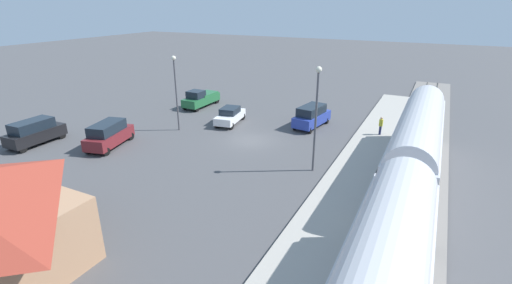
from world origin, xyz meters
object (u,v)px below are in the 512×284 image
(suv_blue, at_px, (312,116))
(light_pole_near_platform, at_px, (316,108))
(suv_maroon, at_px, (109,134))
(pickup_green, at_px, (201,98))
(sedan_white, at_px, (230,115))
(pedestrian_on_platform, at_px, (381,125))
(suv_black, at_px, (34,132))
(light_pole_lot_center, at_px, (176,84))

(suv_blue, distance_m, light_pole_near_platform, 11.10)
(suv_blue, relative_size, light_pole_near_platform, 0.66)
(suv_blue, bearing_deg, light_pole_near_platform, 109.31)
(suv_blue, xyz_separation_m, light_pole_near_platform, (-3.45, 9.86, 3.77))
(suv_blue, height_order, suv_maroon, same)
(pickup_green, distance_m, suv_maroon, 14.54)
(sedan_white, bearing_deg, suv_blue, -160.42)
(pedestrian_on_platform, bearing_deg, sedan_white, 10.24)
(suv_black, relative_size, light_pole_lot_center, 0.68)
(pedestrian_on_platform, relative_size, light_pole_lot_center, 0.23)
(light_pole_lot_center, bearing_deg, sedan_white, -130.72)
(sedan_white, bearing_deg, light_pole_lot_center, 49.28)
(suv_maroon, bearing_deg, light_pole_lot_center, -112.48)
(pedestrian_on_platform, height_order, sedan_white, pedestrian_on_platform)
(suv_maroon, bearing_deg, suv_blue, -136.73)
(sedan_white, relative_size, light_pole_lot_center, 0.65)
(suv_black, bearing_deg, suv_maroon, -158.60)
(sedan_white, bearing_deg, pedestrian_on_platform, -169.76)
(suv_black, xyz_separation_m, suv_maroon, (-6.40, -2.51, 0.00))
(light_pole_near_platform, relative_size, light_pole_lot_center, 1.08)
(pedestrian_on_platform, distance_m, pickup_green, 21.30)
(pedestrian_on_platform, height_order, pickup_green, pickup_green)
(pickup_green, xyz_separation_m, suv_black, (5.96, 17.04, 0.12))
(sedan_white, relative_size, suv_black, 0.95)
(suv_maroon, bearing_deg, light_pole_near_platform, -169.11)
(pickup_green, height_order, suv_maroon, suv_maroon)
(suv_blue, xyz_separation_m, light_pole_lot_center, (11.43, 6.89, 3.47))
(sedan_white, xyz_separation_m, suv_blue, (-7.92, -2.82, 0.27))
(suv_blue, bearing_deg, suv_maroon, 43.27)
(sedan_white, distance_m, light_pole_lot_center, 6.55)
(sedan_white, relative_size, suv_maroon, 0.90)
(pedestrian_on_platform, relative_size, pickup_green, 0.32)
(pedestrian_on_platform, distance_m, suv_blue, 6.77)
(sedan_white, xyz_separation_m, suv_black, (12.52, 12.91, 0.27))
(pedestrian_on_platform, xyz_separation_m, pickup_green, (21.25, -1.48, -0.25))
(suv_blue, relative_size, suv_black, 1.04)
(suv_maroon, relative_size, light_pole_near_platform, 0.67)
(suv_black, bearing_deg, suv_blue, -142.43)
(sedan_white, distance_m, pickup_green, 7.75)
(suv_black, height_order, light_pole_lot_center, light_pole_lot_center)
(sedan_white, xyz_separation_m, pickup_green, (6.56, -4.13, 0.15))
(sedan_white, bearing_deg, light_pole_near_platform, 148.26)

